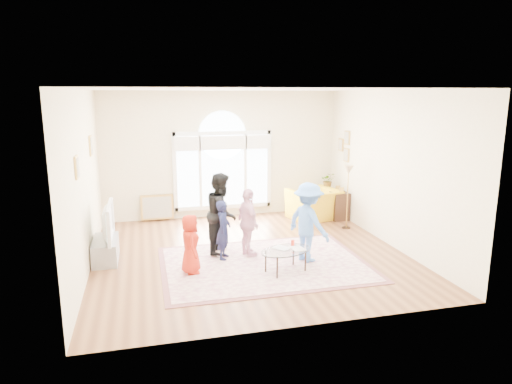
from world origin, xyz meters
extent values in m
plane|color=brown|center=(0.00, 0.00, 0.00)|extent=(6.00, 6.00, 0.00)
plane|color=beige|center=(0.00, 3.00, 1.60)|extent=(6.00, 0.00, 6.00)
plane|color=beige|center=(0.00, -3.00, 1.60)|extent=(6.00, 0.00, 6.00)
plane|color=beige|center=(-3.00, 0.00, 1.60)|extent=(0.00, 6.00, 6.00)
plane|color=beige|center=(3.00, 0.00, 1.60)|extent=(0.00, 6.00, 6.00)
plane|color=white|center=(0.00, 0.00, 3.20)|extent=(6.00, 6.00, 0.00)
cube|color=white|center=(0.00, 2.96, 0.25)|extent=(2.50, 0.08, 0.10)
cube|color=white|center=(0.00, 2.96, 2.15)|extent=(2.50, 0.08, 0.10)
cube|color=white|center=(-1.22, 2.96, 1.20)|extent=(0.10, 0.08, 2.00)
cube|color=white|center=(1.22, 2.96, 1.20)|extent=(0.10, 0.08, 2.00)
cube|color=#C6E2FF|center=(-0.90, 2.96, 1.20)|extent=(0.55, 0.02, 1.80)
cube|color=#C6E2FF|center=(0.90, 2.96, 1.20)|extent=(0.55, 0.02, 1.80)
cube|color=#C6E2FF|center=(0.00, 2.96, 1.20)|extent=(1.10, 0.02, 1.80)
cylinder|color=#C6E2FF|center=(0.00, 2.96, 2.10)|extent=(1.20, 0.02, 1.20)
cube|color=white|center=(-0.59, 2.95, 1.20)|extent=(0.07, 0.04, 1.80)
cube|color=white|center=(0.59, 2.95, 1.20)|extent=(0.07, 0.04, 1.80)
cube|color=white|center=(-0.90, 2.88, 1.92)|extent=(0.65, 0.12, 0.35)
cube|color=white|center=(0.00, 2.88, 1.92)|extent=(1.20, 0.12, 0.35)
cube|color=white|center=(0.90, 2.88, 1.92)|extent=(0.65, 0.12, 0.35)
cube|color=tan|center=(-2.98, 1.30, 2.10)|extent=(0.03, 0.34, 0.40)
cube|color=#ADA38E|center=(-2.96, 1.30, 2.10)|extent=(0.01, 0.28, 0.34)
cube|color=tan|center=(-2.98, -0.90, 2.00)|extent=(0.03, 0.30, 0.36)
cube|color=#ADA38E|center=(-2.96, -0.90, 2.00)|extent=(0.01, 0.24, 0.30)
cube|color=tan|center=(2.98, 2.05, 2.05)|extent=(0.03, 0.28, 0.34)
cube|color=#ADA38E|center=(2.96, 2.05, 2.05)|extent=(0.01, 0.22, 0.28)
cube|color=tan|center=(2.98, 2.05, 1.62)|extent=(0.03, 0.28, 0.34)
cube|color=#ADA38E|center=(2.96, 2.05, 1.62)|extent=(0.01, 0.22, 0.28)
cube|color=tan|center=(2.98, 2.40, 1.84)|extent=(0.03, 0.26, 0.32)
cube|color=#ADA38E|center=(2.96, 2.40, 1.84)|extent=(0.01, 0.20, 0.26)
cube|color=beige|center=(0.13, -0.64, 0.01)|extent=(3.60, 2.60, 0.02)
cube|color=brown|center=(0.13, -0.64, 0.01)|extent=(3.80, 2.80, 0.01)
cube|color=gray|center=(-2.75, 0.30, 0.21)|extent=(0.45, 1.00, 0.42)
imported|color=black|center=(-2.75, 0.30, 0.76)|extent=(0.15, 1.18, 0.68)
cube|color=#53CBD9|center=(-2.66, 0.30, 0.76)|extent=(0.02, 0.97, 0.55)
ellipsoid|color=silver|center=(0.40, -1.10, 0.41)|extent=(1.12, 0.90, 0.02)
cylinder|color=black|center=(0.64, -0.84, 0.20)|extent=(0.03, 0.03, 0.40)
cylinder|color=black|center=(0.05, -1.03, 0.20)|extent=(0.03, 0.03, 0.40)
cylinder|color=black|center=(0.75, -1.17, 0.20)|extent=(0.03, 0.03, 0.40)
cylinder|color=black|center=(0.17, -1.37, 0.20)|extent=(0.03, 0.03, 0.40)
imported|color=#B2A58C|center=(0.26, -1.10, 0.43)|extent=(0.35, 0.36, 0.03)
imported|color=#B2A58C|center=(0.51, -1.14, 0.43)|extent=(0.26, 0.32, 0.02)
cylinder|color=red|center=(0.58, -0.95, 0.48)|extent=(0.07, 0.07, 0.12)
imported|color=gold|center=(2.17, 2.10, 0.38)|extent=(1.37, 1.27, 0.76)
cube|color=black|center=(2.78, 1.95, 0.35)|extent=(0.40, 0.50, 0.70)
cylinder|color=black|center=(2.63, 1.16, 0.01)|extent=(0.20, 0.20, 0.02)
cylinder|color=#A88035|center=(2.63, 1.16, 0.68)|extent=(0.02, 0.02, 1.35)
cone|color=#CCB284|center=(2.63, 1.16, 1.40)|extent=(0.29, 0.29, 0.22)
cylinder|color=white|center=(2.70, 2.50, 0.35)|extent=(0.20, 0.20, 0.70)
imported|color=#33722D|center=(2.70, 2.50, 0.90)|extent=(0.44, 0.41, 0.40)
cube|color=tan|center=(-1.69, 2.90, 0.00)|extent=(0.80, 0.14, 0.62)
imported|color=#B52313|center=(-1.24, -0.74, 0.55)|extent=(0.34, 0.52, 1.06)
imported|color=#161A3D|center=(-0.55, -0.18, 0.59)|extent=(0.40, 0.48, 1.14)
imported|color=black|center=(-0.52, 0.20, 0.82)|extent=(0.83, 0.93, 1.60)
imported|color=#F4B1CA|center=(-0.06, -0.14, 0.69)|extent=(0.48, 0.83, 1.33)
imported|color=#5289E3|center=(0.97, -0.67, 0.77)|extent=(0.91, 1.11, 1.50)
camera|label=1|loc=(-1.97, -8.40, 3.13)|focal=32.00mm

